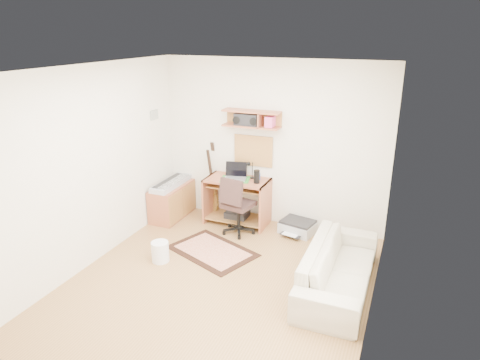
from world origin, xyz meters
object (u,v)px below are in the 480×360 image
at_px(task_chair, 239,204).
at_px(sofa, 339,261).
at_px(desk, 237,201).
at_px(printer, 298,227).
at_px(cabinet, 172,201).

relative_size(task_chair, sofa, 0.50).
relative_size(desk, printer, 1.98).
xyz_separation_m(desk, cabinet, (-1.10, -0.18, -0.10)).
bearing_deg(cabinet, sofa, -20.18).
height_order(cabinet, sofa, sofa).
xyz_separation_m(desk, task_chair, (0.16, -0.33, 0.09)).
relative_size(desk, cabinet, 1.11).
distance_m(cabinet, printer, 2.13).
bearing_deg(desk, task_chair, -64.04).
relative_size(printer, sofa, 0.27).
xyz_separation_m(printer, sofa, (0.84, -1.28, 0.28)).
bearing_deg(sofa, printer, 33.46).
relative_size(task_chair, cabinet, 1.04).
bearing_deg(cabinet, task_chair, -6.77).
distance_m(desk, task_chair, 0.37).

